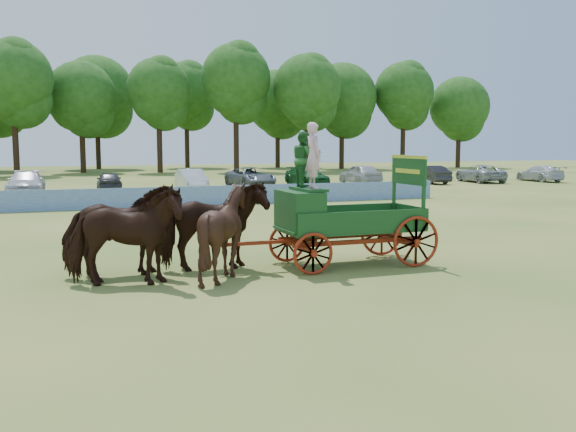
# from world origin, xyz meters

# --- Properties ---
(ground) EXTENTS (160.00, 160.00, 0.00)m
(ground) POSITION_xyz_m (0.00, 0.00, 0.00)
(ground) COLOR #A19348
(ground) RESTS_ON ground
(horse_lead_left) EXTENTS (2.99, 1.88, 2.34)m
(horse_lead_left) POSITION_xyz_m (-7.93, -0.08, 1.17)
(horse_lead_left) COLOR black
(horse_lead_left) RESTS_ON ground
(horse_lead_right) EXTENTS (2.80, 1.34, 2.34)m
(horse_lead_right) POSITION_xyz_m (-7.93, 1.02, 1.17)
(horse_lead_right) COLOR black
(horse_lead_right) RESTS_ON ground
(horse_wheel_left) EXTENTS (2.46, 2.28, 2.35)m
(horse_wheel_left) POSITION_xyz_m (-5.53, -0.08, 1.17)
(horse_wheel_left) COLOR black
(horse_wheel_left) RESTS_ON ground
(horse_wheel_right) EXTENTS (2.79, 1.30, 2.34)m
(horse_wheel_right) POSITION_xyz_m (-5.53, 1.02, 1.17)
(horse_wheel_right) COLOR black
(horse_wheel_right) RESTS_ON ground
(farm_dray) EXTENTS (6.00, 2.00, 3.87)m
(farm_dray) POSITION_xyz_m (-2.57, 0.48, 1.65)
(farm_dray) COLOR #99270F
(farm_dray) RESTS_ON ground
(sponsor_banner) EXTENTS (26.00, 0.08, 1.05)m
(sponsor_banner) POSITION_xyz_m (-1.00, 18.00, 0.53)
(sponsor_banner) COLOR #1B4297
(sponsor_banner) RESTS_ON ground
(parked_cars) EXTENTS (57.97, 7.63, 1.61)m
(parked_cars) POSITION_xyz_m (2.27, 30.08, 0.74)
(parked_cars) COLOR silver
(parked_cars) RESTS_ON ground
(treeline) EXTENTS (93.30, 23.54, 15.06)m
(treeline) POSITION_xyz_m (-7.03, 60.72, 9.42)
(treeline) COLOR #382314
(treeline) RESTS_ON ground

